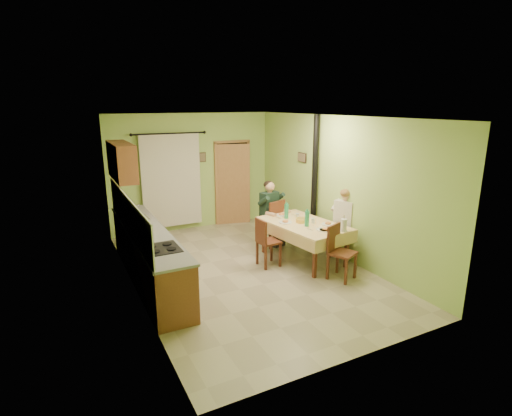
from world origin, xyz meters
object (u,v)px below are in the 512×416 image
chair_right (344,243)px  man_far (270,206)px  chair_far (271,232)px  dining_table (303,241)px  man_right (346,215)px  chair_near (341,263)px  stove_flue (314,199)px  chair_left (268,251)px

chair_right → man_far: man_far is taller
chair_far → dining_table: bearing=-97.5°
dining_table → man_right: bearing=-26.5°
chair_near → man_far: size_ratio=0.70×
chair_far → chair_right: size_ratio=1.01×
dining_table → stove_flue: 1.12m
chair_far → man_far: size_ratio=0.74×
chair_near → chair_right: chair_right is taller
chair_left → chair_far: bearing=146.3°
man_far → man_right: size_ratio=1.00×
chair_far → man_right: bearing=-69.8°
dining_table → chair_right: chair_right is taller
man_right → chair_near: bearing=116.4°
stove_flue → dining_table: bearing=-136.6°
chair_left → man_far: (0.61, 1.00, 0.59)m
dining_table → chair_left: chair_left is taller
chair_left → stove_flue: stove_flue is taller
chair_left → dining_table: bearing=84.4°
chair_left → man_right: size_ratio=0.67×
chair_right → man_far: 1.74m
dining_table → man_far: size_ratio=1.39×
chair_near → stove_flue: stove_flue is taller
chair_near → stove_flue: (0.57, 1.68, 0.73)m
chair_left → man_far: size_ratio=0.67×
chair_right → chair_left: chair_right is taller
stove_flue → chair_left: bearing=-157.9°
chair_left → chair_right: bearing=76.8°
chair_near → man_far: (-0.26, 2.10, 0.59)m
man_far → stove_flue: size_ratio=0.50×
dining_table → chair_right: size_ratio=1.91×
chair_far → stove_flue: 1.18m
dining_table → stove_flue: stove_flue is taller
dining_table → chair_far: bearing=90.9°
chair_near → man_far: 2.20m
man_right → chair_left: bearing=57.1°
chair_right → stove_flue: stove_flue is taller
chair_near → chair_left: size_ratio=1.04×
dining_table → man_right: size_ratio=1.39×
chair_near → chair_left: chair_near is taller
chair_near → man_far: bearing=-106.4°
man_far → stove_flue: (0.83, -0.42, 0.15)m
chair_near → chair_left: 1.40m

